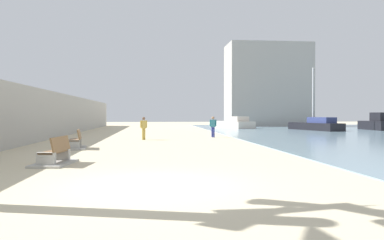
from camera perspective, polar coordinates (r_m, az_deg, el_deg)
ground_plane at (r=27.54m, az=-5.83°, el=-2.80°), size 120.00×120.00×0.00m
seawall at (r=28.51m, az=-21.09°, el=0.69°), size 0.80×64.00×3.40m
bench_near at (r=14.28m, az=-19.67°, el=-5.31°), size 1.34×2.21×0.98m
bench_far at (r=20.43m, az=-16.93°, el=-3.45°), size 1.37×2.23×0.98m
person_walking at (r=26.56m, az=-7.18°, el=-0.98°), size 0.47×0.31×1.57m
person_standing at (r=29.19m, az=3.14°, el=-0.79°), size 0.50×0.28×1.59m
boat_mid_bay at (r=46.54m, az=25.80°, el=-0.47°), size 1.93×4.77×1.91m
boat_nearest at (r=48.41m, az=6.20°, el=-0.52°), size 4.36×7.11×1.44m
boat_outer at (r=43.46m, az=17.91°, el=-0.72°), size 3.58×7.57×6.79m
harbor_building at (r=58.13m, az=11.15°, el=5.06°), size 12.00×6.00×12.05m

